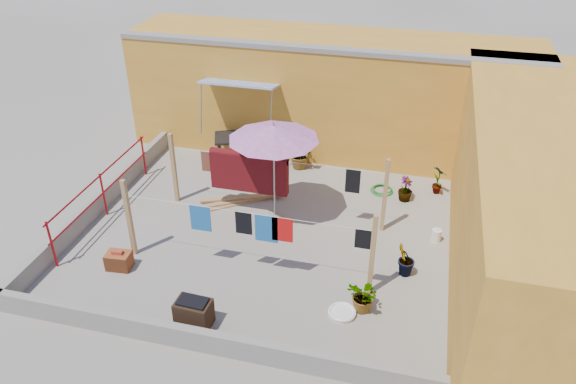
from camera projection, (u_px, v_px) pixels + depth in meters
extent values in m
plane|color=#9E998E|center=(266.00, 233.00, 12.61)|extent=(80.00, 80.00, 0.00)
cube|color=gold|center=(330.00, 94.00, 15.56)|extent=(11.00, 2.40, 3.20)
cube|color=gray|center=(324.00, 50.00, 13.89)|extent=(11.00, 0.35, 0.12)
cube|color=#2D51B2|center=(239.00, 84.00, 14.39)|extent=(2.00, 0.79, 0.22)
cylinder|color=gray|center=(201.00, 109.00, 14.63)|extent=(0.03, 0.30, 1.28)
cylinder|color=gray|center=(271.00, 116.00, 14.22)|extent=(0.03, 0.30, 1.28)
cube|color=gold|center=(526.00, 204.00, 10.66)|extent=(2.40, 9.00, 3.20)
cube|color=gray|center=(206.00, 341.00, 9.53)|extent=(8.30, 0.16, 0.44)
cube|color=gray|center=(102.00, 201.00, 13.37)|extent=(0.16, 7.30, 0.44)
cylinder|color=maroon|center=(52.00, 245.00, 11.32)|extent=(0.05, 0.05, 1.10)
cylinder|color=maroon|center=(104.00, 195.00, 12.98)|extent=(0.05, 0.05, 1.10)
cylinder|color=maroon|center=(144.00, 156.00, 14.64)|extent=(0.05, 0.05, 1.10)
cylinder|color=maroon|center=(100.00, 176.00, 12.72)|extent=(0.04, 4.20, 0.04)
cylinder|color=maroon|center=(103.00, 193.00, 12.95)|extent=(0.04, 4.20, 0.04)
cube|color=tan|center=(129.00, 218.00, 11.52)|extent=(0.09, 0.09, 1.80)
cube|color=tan|center=(372.00, 256.00, 10.44)|extent=(0.09, 0.09, 1.80)
cube|color=tan|center=(385.00, 196.00, 12.27)|extent=(0.09, 0.09, 1.80)
cube|color=tan|center=(174.00, 168.00, 13.34)|extent=(0.09, 0.09, 1.80)
cylinder|color=silver|center=(244.00, 212.00, 10.70)|extent=(5.00, 0.01, 0.01)
cylinder|color=silver|center=(275.00, 160.00, 12.52)|extent=(5.00, 0.01, 0.01)
cube|color=#4D0C10|center=(249.00, 173.00, 12.86)|extent=(1.82, 0.22, 0.92)
cube|color=black|center=(353.00, 181.00, 12.29)|extent=(0.32, 0.02, 0.58)
cube|color=brown|center=(209.00, 162.00, 12.99)|extent=(0.38, 0.02, 0.51)
cube|color=#1E5DA3|center=(200.00, 218.00, 11.04)|extent=(0.43, 0.02, 0.57)
cube|color=black|center=(244.00, 223.00, 10.83)|extent=(0.33, 0.02, 0.50)
cube|color=red|center=(282.00, 230.00, 10.67)|extent=(0.41, 0.02, 0.53)
cube|color=#1E5DA3|center=(266.00, 229.00, 10.75)|extent=(0.45, 0.02, 0.60)
cube|color=black|center=(363.00, 239.00, 10.31)|extent=(0.30, 0.02, 0.42)
cylinder|color=gray|center=(275.00, 216.00, 13.16)|extent=(0.36, 0.36, 0.06)
cylinder|color=gray|center=(274.00, 174.00, 12.58)|extent=(0.04, 0.04, 2.30)
cone|color=pink|center=(274.00, 132.00, 12.04)|extent=(2.57, 2.57, 0.32)
cylinder|color=gray|center=(274.00, 125.00, 11.95)|extent=(0.04, 0.04, 0.10)
cube|color=black|center=(245.00, 137.00, 15.21)|extent=(1.80, 1.32, 0.06)
cube|color=black|center=(219.00, 156.00, 15.06)|extent=(0.06, 0.06, 0.71)
cube|color=black|center=(219.00, 145.00, 15.61)|extent=(0.06, 0.06, 0.71)
cube|color=black|center=(272.00, 153.00, 15.19)|extent=(0.06, 0.06, 0.71)
cube|color=black|center=(270.00, 143.00, 15.74)|extent=(0.06, 0.06, 0.71)
cube|color=#974822|center=(119.00, 261.00, 11.47)|extent=(0.52, 0.40, 0.36)
cube|color=#A43C26|center=(117.00, 252.00, 11.36)|extent=(0.23, 0.13, 0.07)
cube|color=tan|center=(233.00, 205.00, 13.60)|extent=(1.71, 1.36, 0.04)
cube|color=tan|center=(237.00, 201.00, 13.65)|extent=(1.80, 1.22, 0.04)
cube|color=tan|center=(242.00, 197.00, 13.71)|extent=(1.92, 0.98, 0.04)
cube|color=#321F13|center=(194.00, 313.00, 10.04)|extent=(0.65, 0.45, 0.52)
cube|color=black|center=(192.00, 301.00, 9.89)|extent=(0.54, 0.34, 0.04)
cylinder|color=white|center=(342.00, 313.00, 10.38)|extent=(0.50, 0.50, 0.06)
torus|color=white|center=(342.00, 312.00, 10.36)|extent=(0.53, 0.53, 0.05)
cylinder|color=white|center=(359.00, 241.00, 12.12)|extent=(0.20, 0.20, 0.27)
cylinder|color=white|center=(360.00, 235.00, 12.04)|extent=(0.05, 0.05, 0.05)
cylinder|color=white|center=(436.00, 235.00, 12.29)|extent=(0.21, 0.21, 0.29)
cylinder|color=white|center=(437.00, 229.00, 12.21)|extent=(0.06, 0.06, 0.05)
torus|color=#1B7B23|center=(382.00, 190.00, 14.16)|extent=(0.58, 0.58, 0.04)
torus|color=#1B7B23|center=(382.00, 189.00, 14.14)|extent=(0.49, 0.49, 0.04)
imported|color=#1C5F1B|center=(301.00, 154.00, 15.03)|extent=(0.77, 0.67, 0.83)
imported|color=#1C5F1B|center=(405.00, 189.00, 13.65)|extent=(0.47, 0.47, 0.63)
imported|color=#1C5F1B|center=(439.00, 179.00, 13.89)|extent=(0.49, 0.49, 0.79)
imported|color=#1C5F1B|center=(405.00, 260.00, 11.16)|extent=(0.51, 0.53, 0.76)
imported|color=#1C5F1B|center=(364.00, 297.00, 10.31)|extent=(0.79, 0.77, 0.66)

